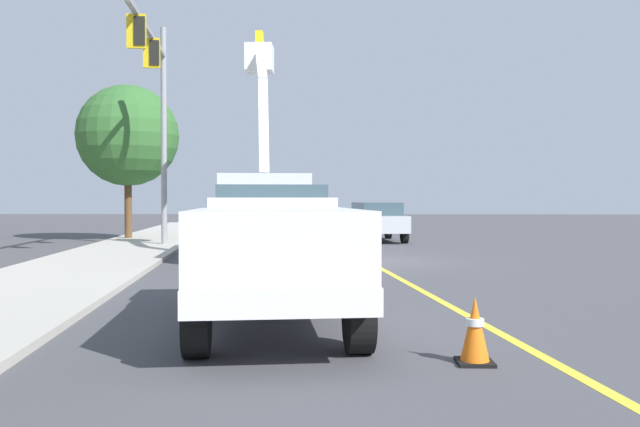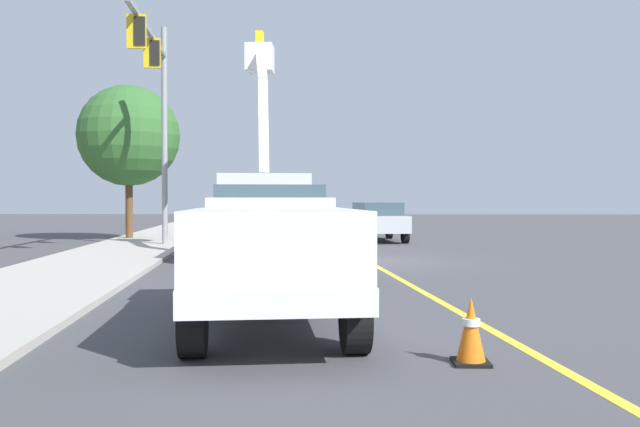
% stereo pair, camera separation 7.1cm
% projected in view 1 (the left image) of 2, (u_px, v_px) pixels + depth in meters
% --- Properties ---
extents(ground, '(120.00, 120.00, 0.00)m').
position_uv_depth(ground, '(368.00, 261.00, 19.01)').
color(ground, '#47474C').
extents(sidewalk_far_side, '(59.96, 11.35, 0.12)m').
position_uv_depth(sidewalk_far_side, '(96.00, 262.00, 18.22)').
color(sidewalk_far_side, '#B2ADA3').
rests_on(sidewalk_far_side, ground).
extents(lane_centre_stripe, '(49.60, 6.64, 0.01)m').
position_uv_depth(lane_centre_stripe, '(368.00, 261.00, 19.01)').
color(lane_centre_stripe, yellow).
rests_on(lane_centre_stripe, ground).
extents(utility_bucket_truck, '(8.45, 3.54, 7.45)m').
position_uv_depth(utility_bucket_truck, '(263.00, 206.00, 20.81)').
color(utility_bucket_truck, silver).
rests_on(utility_bucket_truck, ground).
extents(service_pickup_truck, '(5.83, 2.81, 2.06)m').
position_uv_depth(service_pickup_truck, '(274.00, 248.00, 9.33)').
color(service_pickup_truck, white).
rests_on(service_pickup_truck, ground).
extents(passing_minivan, '(5.01, 2.51, 1.69)m').
position_uv_depth(passing_minivan, '(377.00, 219.00, 28.35)').
color(passing_minivan, silver).
rests_on(passing_minivan, ground).
extents(traffic_cone_leading, '(0.40, 0.40, 0.75)m').
position_uv_depth(traffic_cone_leading, '(475.00, 331.00, 7.15)').
color(traffic_cone_leading, black).
rests_on(traffic_cone_leading, ground).
extents(traffic_cone_mid_front, '(0.40, 0.40, 0.75)m').
position_uv_depth(traffic_cone_mid_front, '(317.00, 237.00, 25.27)').
color(traffic_cone_mid_front, black).
rests_on(traffic_cone_mid_front, ground).
extents(traffic_signal_mast, '(7.18, 1.13, 8.38)m').
position_uv_depth(traffic_signal_mast, '(156.00, 91.00, 22.66)').
color(traffic_signal_mast, gray).
rests_on(traffic_signal_mast, ground).
extents(street_tree_right, '(4.45, 4.45, 6.87)m').
position_uv_depth(street_tree_right, '(128.00, 136.00, 28.53)').
color(street_tree_right, brown).
rests_on(street_tree_right, ground).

